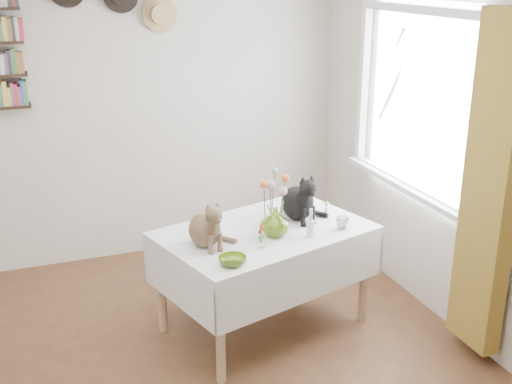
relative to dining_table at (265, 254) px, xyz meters
name	(u,v)px	position (x,y,z in m)	size (l,w,h in m)	color
room	(175,205)	(-0.76, -0.68, 0.70)	(4.08, 4.58, 2.58)	brown
window	(415,116)	(1.20, 0.12, 0.84)	(0.12, 1.52, 1.32)	white
curtain	(490,188)	(1.14, -0.80, 0.60)	(0.12, 0.38, 2.10)	brown
dining_table	(265,254)	(0.00, 0.00, 0.00)	(1.57, 1.23, 0.74)	white
tabby_cat	(204,221)	(-0.45, -0.10, 0.34)	(0.22, 0.28, 0.33)	brown
black_cat	(297,195)	(0.29, 0.11, 0.36)	(0.24, 0.30, 0.35)	black
flower_vase	(275,222)	(0.03, -0.12, 0.28)	(0.19, 0.19, 0.19)	#A0C23A
green_bowl	(232,261)	(-0.37, -0.43, 0.21)	(0.17, 0.17, 0.05)	#A0C23A
drinking_glass	(342,223)	(0.49, -0.17, 0.22)	(0.09, 0.09, 0.08)	white
candlestick	(311,227)	(0.24, -0.21, 0.25)	(0.05, 0.05, 0.20)	white
berry_jar	(262,236)	(-0.12, -0.27, 0.26)	(0.04, 0.04, 0.18)	white
porcelain_figurine	(327,209)	(0.51, 0.10, 0.23)	(0.05, 0.05, 0.10)	white
flower_bouquet	(275,186)	(0.03, -0.10, 0.52)	(0.17, 0.12, 0.39)	#4C7233
wall_hats	(117,0)	(-0.64, 1.51, 1.61)	(0.98, 0.09, 0.48)	black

